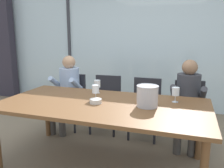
# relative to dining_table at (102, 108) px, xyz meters

# --- Properties ---
(ground) EXTENTS (14.00, 14.00, 0.00)m
(ground) POSITION_rel_dining_table_xyz_m (0.00, 1.00, -0.70)
(ground) COLOR #847056
(window_glass_panel) EXTENTS (7.57, 0.03, 2.60)m
(window_glass_panel) POSITION_rel_dining_table_xyz_m (0.00, 2.41, 0.60)
(window_glass_panel) COLOR silver
(window_glass_panel) RESTS_ON ground
(window_mullion_left) EXTENTS (0.06, 0.06, 2.60)m
(window_mullion_left) POSITION_rel_dining_table_xyz_m (-1.70, 2.39, 0.60)
(window_mullion_left) COLOR #38383D
(window_mullion_left) RESTS_ON ground
(hillside_vineyard) EXTENTS (13.57, 2.40, 1.46)m
(hillside_vineyard) POSITION_rel_dining_table_xyz_m (0.00, 6.88, 0.03)
(hillside_vineyard) COLOR #477A38
(hillside_vineyard) RESTS_ON ground
(curtain_heavy_drape) EXTENTS (0.56, 0.20, 2.60)m
(curtain_heavy_drape) POSITION_rel_dining_table_xyz_m (-3.43, 2.23, 0.60)
(curtain_heavy_drape) COLOR #332D38
(curtain_heavy_drape) RESTS_ON ground
(dining_table) EXTENTS (2.37, 1.18, 0.76)m
(dining_table) POSITION_rel_dining_table_xyz_m (0.00, 0.00, 0.00)
(dining_table) COLOR brown
(dining_table) RESTS_ON ground
(chair_near_curtain) EXTENTS (0.45, 0.45, 0.87)m
(chair_near_curtain) POSITION_rel_dining_table_xyz_m (-0.93, 0.98, -0.19)
(chair_near_curtain) COLOR #232328
(chair_near_curtain) RESTS_ON ground
(chair_left_of_center) EXTENTS (0.47, 0.47, 0.87)m
(chair_left_of_center) POSITION_rel_dining_table_xyz_m (-0.32, 1.02, -0.19)
(chair_left_of_center) COLOR #232328
(chair_left_of_center) RESTS_ON ground
(chair_center) EXTENTS (0.44, 0.44, 0.87)m
(chair_center) POSITION_rel_dining_table_xyz_m (0.32, 1.00, -0.19)
(chair_center) COLOR #232328
(chair_center) RESTS_ON ground
(chair_right_of_center) EXTENTS (0.50, 0.50, 0.87)m
(chair_right_of_center) POSITION_rel_dining_table_xyz_m (0.95, 1.00, -0.19)
(chair_right_of_center) COLOR #232328
(chair_right_of_center) RESTS_ON ground
(person_pale_blue_shirt) EXTENTS (0.48, 0.62, 1.19)m
(person_pale_blue_shirt) POSITION_rel_dining_table_xyz_m (-0.94, 0.86, -0.02)
(person_pale_blue_shirt) COLOR #9EB2D1
(person_pale_blue_shirt) RESTS_ON ground
(person_charcoal_jacket) EXTENTS (0.46, 0.61, 1.19)m
(person_charcoal_jacket) POSITION_rel_dining_table_xyz_m (0.92, 0.86, -0.02)
(person_charcoal_jacket) COLOR #38383D
(person_charcoal_jacket) RESTS_ON ground
(ice_bucket_primary) EXTENTS (0.24, 0.24, 0.23)m
(ice_bucket_primary) POSITION_rel_dining_table_xyz_m (0.51, 0.04, 0.18)
(ice_bucket_primary) COLOR #B7B7BC
(ice_bucket_primary) RESTS_ON dining_table
(tasting_bowl) EXTENTS (0.14, 0.14, 0.05)m
(tasting_bowl) POSITION_rel_dining_table_xyz_m (-0.07, -0.03, 0.09)
(tasting_bowl) COLOR silver
(tasting_bowl) RESTS_ON dining_table
(wine_glass_by_left_taster) EXTENTS (0.08, 0.08, 0.17)m
(wine_glass_by_left_taster) POSITION_rel_dining_table_xyz_m (0.78, 0.30, 0.18)
(wine_glass_by_left_taster) COLOR silver
(wine_glass_by_left_taster) RESTS_ON dining_table
(wine_glass_near_bucket) EXTENTS (0.08, 0.08, 0.17)m
(wine_glass_near_bucket) POSITION_rel_dining_table_xyz_m (-0.13, 0.12, 0.19)
(wine_glass_near_bucket) COLOR silver
(wine_glass_near_bucket) RESTS_ON dining_table
(wine_glass_center_pour) EXTENTS (0.08, 0.08, 0.17)m
(wine_glass_center_pour) POSITION_rel_dining_table_xyz_m (0.47, 0.37, 0.18)
(wine_glass_center_pour) COLOR silver
(wine_glass_center_pour) RESTS_ON dining_table
(wine_glass_by_right_taster) EXTENTS (0.08, 0.08, 0.17)m
(wine_glass_by_right_taster) POSITION_rel_dining_table_xyz_m (-0.23, 0.41, 0.19)
(wine_glass_by_right_taster) COLOR silver
(wine_glass_by_right_taster) RESTS_ON dining_table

